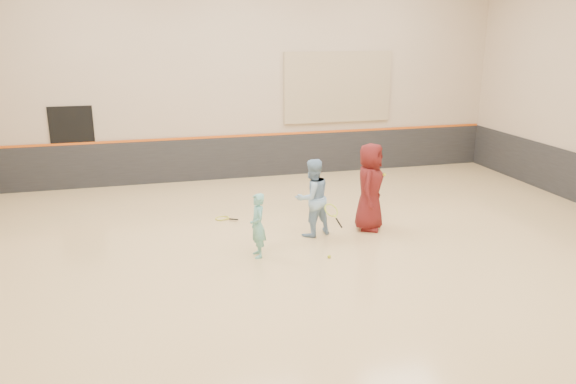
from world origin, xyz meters
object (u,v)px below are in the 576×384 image
object	(u,v)px
instructor	(312,198)
young_man	(370,187)
girl	(258,225)
spare_racket	(222,217)

from	to	relation	value
instructor	young_man	world-z (taller)	young_man
instructor	young_man	bearing A→B (deg)	164.07
girl	spare_racket	size ratio (longest dim) A/B	1.72
instructor	young_man	size ratio (longest dim) A/B	0.87
girl	young_man	world-z (taller)	young_man
girl	spare_racket	distance (m)	2.40
instructor	spare_racket	bearing A→B (deg)	-60.07
young_man	spare_racket	bearing A→B (deg)	96.71
girl	instructor	world-z (taller)	instructor
girl	instructor	distance (m)	1.56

